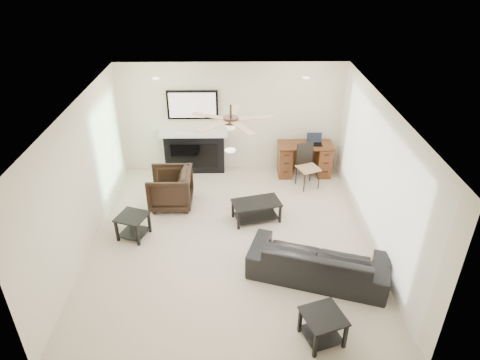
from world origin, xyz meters
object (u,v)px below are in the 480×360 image
at_px(armchair, 170,188).
at_px(fireplace_unit, 194,133).
at_px(coffee_table, 256,211).
at_px(desk, 304,159).
at_px(sofa, 318,261).

xyz_separation_m(armchair, fireplace_unit, (0.38, 1.46, 0.57)).
distance_m(coffee_table, fireplace_unit, 2.52).
height_order(armchair, desk, armchair).
bearing_deg(armchair, desk, 113.51).
height_order(sofa, armchair, armchair).
relative_size(coffee_table, desk, 0.74).
height_order(sofa, coffee_table, sofa).
relative_size(coffee_table, fireplace_unit, 0.47).
height_order(sofa, desk, desk).
distance_m(sofa, armchair, 3.37).
bearing_deg(desk, sofa, -94.63).
bearing_deg(sofa, coffee_table, -42.82).
xyz_separation_m(armchair, coffee_table, (1.70, -0.55, -0.19)).
height_order(fireplace_unit, desk, fireplace_unit).
bearing_deg(fireplace_unit, desk, -4.41).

